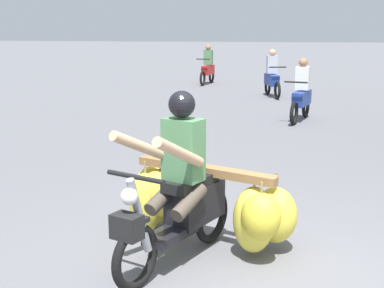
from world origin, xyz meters
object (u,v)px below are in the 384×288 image
motorbike_distant_ahead_right (272,78)px  motorbike_distant_ahead_left (302,95)px  motorbike_main_loaded (194,200)px  motorbike_distant_far_ahead (208,68)px

motorbike_distant_ahead_right → motorbike_distant_ahead_left: bearing=-81.3°
motorbike_main_loaded → motorbike_distant_ahead_left: 7.53m
motorbike_distant_ahead_right → motorbike_distant_far_ahead: size_ratio=0.99×
motorbike_main_loaded → motorbike_distant_far_ahead: motorbike_main_loaded is taller
motorbike_main_loaded → motorbike_distant_ahead_left: motorbike_main_loaded is taller
motorbike_main_loaded → motorbike_distant_ahead_left: bearing=78.8°
motorbike_main_loaded → motorbike_distant_ahead_right: motorbike_main_loaded is taller
motorbike_main_loaded → motorbike_distant_ahead_right: 11.45m
motorbike_distant_ahead_right → motorbike_distant_far_ahead: bearing=125.1°
motorbike_main_loaded → motorbike_distant_far_ahead: size_ratio=1.22×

